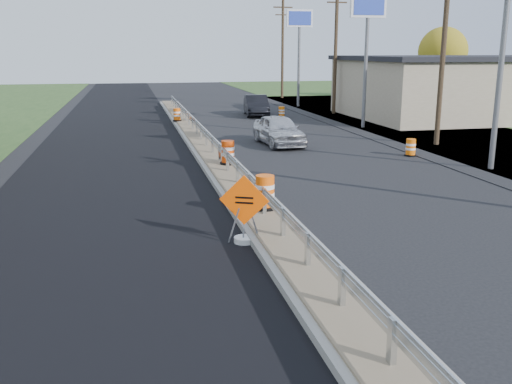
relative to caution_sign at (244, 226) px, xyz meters
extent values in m
plane|color=black|center=(0.90, 3.69, -0.44)|extent=(140.00, 140.00, 0.00)
cube|color=black|center=(-3.50, 13.69, -0.43)|extent=(7.20, 120.00, 0.01)
cube|color=gray|center=(0.90, 11.69, -0.35)|extent=(1.60, 55.00, 0.18)
cube|color=brown|center=(0.90, 11.69, -0.23)|extent=(1.25, 55.00, 0.05)
cube|color=silver|center=(0.90, -6.31, 0.14)|extent=(0.10, 0.15, 0.70)
cube|color=silver|center=(0.90, -4.31, 0.14)|extent=(0.10, 0.15, 0.70)
cube|color=silver|center=(0.90, -2.31, 0.14)|extent=(0.10, 0.15, 0.70)
cube|color=silver|center=(0.90, -0.31, 0.14)|extent=(0.10, 0.15, 0.70)
cube|color=silver|center=(0.90, 1.69, 0.14)|extent=(0.10, 0.15, 0.70)
cube|color=silver|center=(0.90, 3.69, 0.14)|extent=(0.10, 0.15, 0.70)
cube|color=silver|center=(0.90, 5.69, 0.14)|extent=(0.10, 0.15, 0.70)
cube|color=silver|center=(0.90, 7.69, 0.14)|extent=(0.10, 0.15, 0.70)
cube|color=silver|center=(0.90, 9.69, 0.14)|extent=(0.10, 0.15, 0.70)
cube|color=silver|center=(0.90, 11.69, 0.14)|extent=(0.10, 0.15, 0.70)
cube|color=silver|center=(0.90, 13.69, 0.14)|extent=(0.10, 0.15, 0.70)
cube|color=silver|center=(0.90, 15.69, 0.14)|extent=(0.10, 0.15, 0.70)
cube|color=silver|center=(0.90, 17.69, 0.14)|extent=(0.10, 0.15, 0.70)
cube|color=silver|center=(0.90, 19.69, 0.14)|extent=(0.10, 0.15, 0.70)
cube|color=silver|center=(0.90, 21.69, 0.14)|extent=(0.10, 0.15, 0.70)
cube|color=silver|center=(0.90, 23.69, 0.14)|extent=(0.10, 0.15, 0.70)
cube|color=silver|center=(0.90, 25.69, 0.14)|extent=(0.10, 0.15, 0.70)
cube|color=silver|center=(0.90, 27.69, 0.14)|extent=(0.10, 0.15, 0.70)
cube|color=silver|center=(0.90, 29.69, 0.14)|extent=(0.10, 0.15, 0.70)
cube|color=silver|center=(0.90, 31.69, 0.14)|extent=(0.10, 0.15, 0.70)
cube|color=silver|center=(0.90, 33.69, 0.14)|extent=(0.10, 0.15, 0.70)
cube|color=silver|center=(0.90, 35.69, 0.14)|extent=(0.10, 0.15, 0.70)
cube|color=silver|center=(0.90, 12.69, 0.34)|extent=(0.04, 46.00, 0.34)
cube|color=silver|center=(0.90, 12.69, 0.26)|extent=(0.06, 46.00, 0.03)
cube|color=silver|center=(0.90, 12.69, 0.42)|extent=(0.06, 46.00, 0.03)
cube|color=tan|center=(21.90, 23.69, 1.56)|extent=(18.00, 12.00, 4.00)
cube|color=black|center=(21.90, 23.69, 3.68)|extent=(18.50, 12.50, 0.30)
cube|color=black|center=(12.95, 23.69, 1.16)|extent=(0.08, 7.20, 2.20)
cylinder|color=slate|center=(11.40, 6.69, 2.96)|extent=(0.22, 0.22, 6.80)
cylinder|color=slate|center=(11.40, 19.69, 2.96)|extent=(0.22, 0.22, 6.80)
cube|color=white|center=(11.40, 19.69, 6.76)|extent=(2.20, 0.25, 1.40)
cube|color=#263FB2|center=(11.40, 19.69, 6.76)|extent=(1.90, 0.30, 1.10)
cylinder|color=slate|center=(11.40, 33.69, 2.96)|extent=(0.22, 0.22, 6.80)
cube|color=white|center=(11.40, 33.69, 6.76)|extent=(2.20, 0.25, 1.40)
cube|color=#263FB2|center=(11.40, 33.69, 6.76)|extent=(1.90, 0.30, 1.10)
cylinder|color=#473523|center=(12.40, 12.69, 4.26)|extent=(0.26, 0.26, 9.40)
cylinder|color=#473523|center=(12.40, 27.69, 4.26)|extent=(0.26, 0.26, 9.40)
cube|color=#473523|center=(12.40, 27.69, 7.56)|extent=(1.50, 0.10, 0.10)
cylinder|color=#473523|center=(12.40, 42.69, 4.26)|extent=(0.26, 0.26, 9.40)
cube|color=#473523|center=(12.40, 42.69, 8.26)|extent=(1.90, 0.12, 0.12)
cube|color=#473523|center=(12.40, 42.69, 7.56)|extent=(1.50, 0.10, 0.10)
cylinder|color=#473523|center=(26.90, 37.69, 1.10)|extent=(0.36, 0.36, 3.08)
sphere|color=#A88C24|center=(26.90, 37.69, 4.11)|extent=(4.62, 4.62, 4.62)
cylinder|color=white|center=(0.00, 0.00, -0.36)|extent=(0.52, 0.52, 0.15)
cube|color=slate|center=(-0.26, 0.00, 0.03)|extent=(0.30, 0.16, 0.90)
cube|color=slate|center=(0.26, 0.00, 0.03)|extent=(0.30, 0.16, 0.90)
cube|color=slate|center=(0.00, 0.05, 0.03)|extent=(0.13, 0.22, 0.91)
cube|color=#F75005|center=(0.00, 0.00, 0.66)|extent=(1.15, 0.52, 1.24)
cube|color=black|center=(0.00, -0.02, 0.72)|extent=(0.41, 0.18, 0.05)
cube|color=black|center=(0.00, -0.02, 0.59)|extent=(0.41, 0.18, 0.05)
cylinder|color=black|center=(1.03, 2.13, -0.16)|extent=(0.66, 0.66, 0.09)
cylinder|color=#FF5B0A|center=(1.03, 2.13, 0.30)|extent=(0.53, 0.53, 0.93)
cylinder|color=white|center=(1.03, 2.13, 0.46)|extent=(0.54, 0.54, 0.12)
cylinder|color=white|center=(1.03, 2.13, 0.21)|extent=(0.54, 0.54, 0.12)
cylinder|color=black|center=(1.12, 8.87, -0.16)|extent=(0.64, 0.64, 0.09)
cylinder|color=#E33F09|center=(1.12, 8.87, 0.29)|extent=(0.51, 0.51, 0.90)
cylinder|color=white|center=(1.12, 8.87, 0.43)|extent=(0.53, 0.53, 0.12)
cylinder|color=white|center=(1.12, 8.87, 0.20)|extent=(0.53, 0.53, 0.12)
cylinder|color=black|center=(0.35, 23.76, -0.17)|extent=(0.55, 0.55, 0.07)
cylinder|color=#FB5F0A|center=(0.35, 23.76, 0.22)|extent=(0.44, 0.44, 0.77)
cylinder|color=white|center=(0.35, 23.76, 0.35)|extent=(0.46, 0.46, 0.10)
cylinder|color=white|center=(0.35, 23.76, 0.14)|extent=(0.46, 0.46, 0.10)
cylinder|color=black|center=(9.66, 10.11, -0.40)|extent=(0.53, 0.53, 0.07)
cylinder|color=orange|center=(9.66, 10.11, -0.03)|extent=(0.42, 0.42, 0.74)
cylinder|color=white|center=(9.66, 10.11, 0.09)|extent=(0.44, 0.44, 0.10)
cylinder|color=white|center=(9.66, 10.11, -0.10)|extent=(0.44, 0.44, 0.10)
cylinder|color=black|center=(7.90, 26.03, -0.40)|extent=(0.53, 0.53, 0.07)
cylinder|color=orange|center=(7.90, 26.03, -0.03)|extent=(0.42, 0.42, 0.74)
cylinder|color=white|center=(7.90, 26.03, 0.10)|extent=(0.44, 0.44, 0.10)
cylinder|color=white|center=(7.90, 26.03, -0.10)|extent=(0.44, 0.44, 0.10)
cylinder|color=black|center=(7.90, 35.95, -0.40)|extent=(0.61, 0.61, 0.08)
cylinder|color=orange|center=(7.90, 35.95, 0.03)|extent=(0.49, 0.49, 0.85)
cylinder|color=white|center=(7.90, 35.95, 0.17)|extent=(0.50, 0.50, 0.11)
cylinder|color=white|center=(7.90, 35.95, -0.05)|extent=(0.50, 0.50, 0.11)
imported|color=silver|center=(4.66, 14.45, 0.31)|extent=(2.04, 4.50, 1.50)
imported|color=black|center=(6.45, 27.75, 0.30)|extent=(2.09, 4.64, 1.48)
camera|label=1|loc=(-2.60, -13.11, 4.18)|focal=40.00mm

